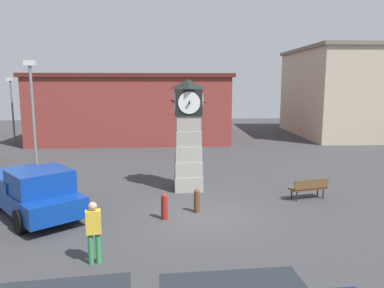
# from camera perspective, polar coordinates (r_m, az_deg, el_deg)

# --- Properties ---
(ground_plane) EXTENTS (75.78, 75.78, 0.00)m
(ground_plane) POSITION_cam_1_polar(r_m,az_deg,el_deg) (13.89, 1.62, -11.14)
(ground_plane) COLOR #38383A
(clock_tower) EXTENTS (1.60, 1.57, 5.01)m
(clock_tower) POSITION_cam_1_polar(r_m,az_deg,el_deg) (16.89, -0.58, 1.19)
(clock_tower) COLOR #9E998F
(clock_tower) RESTS_ON ground_plane
(bollard_near_tower) EXTENTS (0.24, 0.24, 0.95)m
(bollard_near_tower) POSITION_cam_1_polar(r_m,az_deg,el_deg) (13.62, -4.22, -9.44)
(bollard_near_tower) COLOR maroon
(bollard_near_tower) RESTS_ON ground_plane
(bollard_mid_row) EXTENTS (0.25, 0.25, 0.91)m
(bollard_mid_row) POSITION_cam_1_polar(r_m,az_deg,el_deg) (14.29, 0.76, -8.59)
(bollard_mid_row) COLOR brown
(bollard_mid_row) RESTS_ON ground_plane
(pickup_truck) EXTENTS (4.70, 5.29, 1.85)m
(pickup_truck) POSITION_cam_1_polar(r_m,az_deg,el_deg) (15.11, -23.16, -6.51)
(pickup_truck) COLOR navy
(pickup_truck) RESTS_ON ground_plane
(bench) EXTENTS (1.68, 0.86, 0.90)m
(bench) POSITION_cam_1_polar(r_m,az_deg,el_deg) (16.56, 17.40, -6.28)
(bench) COLOR brown
(bench) RESTS_ON ground_plane
(pedestrian_by_cars) EXTENTS (0.44, 0.31, 1.74)m
(pedestrian_by_cars) POSITION_cam_1_polar(r_m,az_deg,el_deg) (10.59, -14.76, -12.34)
(pedestrian_by_cars) COLOR #338C4C
(pedestrian_by_cars) RESTS_ON ground_plane
(street_lamp_near_road) EXTENTS (0.50, 0.24, 5.26)m
(street_lamp_near_road) POSITION_cam_1_polar(r_m,az_deg,el_deg) (32.80, -25.73, 5.32)
(street_lamp_near_road) COLOR slate
(street_lamp_near_road) RESTS_ON ground_plane
(street_lamp_far_side) EXTENTS (0.50, 0.24, 5.89)m
(street_lamp_far_side) POSITION_cam_1_polar(r_m,az_deg,el_deg) (19.52, -23.08, 4.40)
(street_lamp_far_side) COLOR slate
(street_lamp_far_side) RESTS_ON ground_plane
(warehouse_blue_far) EXTENTS (16.23, 12.02, 5.58)m
(warehouse_blue_far) POSITION_cam_1_polar(r_m,az_deg,el_deg) (34.13, -8.77, 5.73)
(warehouse_blue_far) COLOR maroon
(warehouse_blue_far) RESTS_ON ground_plane
(storefront_low_left) EXTENTS (15.32, 12.91, 8.00)m
(storefront_low_left) POSITION_cam_1_polar(r_m,az_deg,el_deg) (39.18, 26.13, 7.11)
(storefront_low_left) COLOR #B7A88E
(storefront_low_left) RESTS_ON ground_plane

